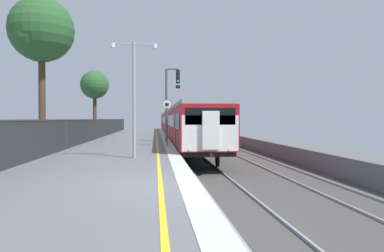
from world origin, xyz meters
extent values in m
cube|color=slate|center=(-2.50, 0.00, -0.50)|extent=(6.40, 110.00, 1.00)
cube|color=silver|center=(0.40, 0.00, 0.01)|extent=(0.60, 110.00, 0.01)
cube|color=yellow|center=(-0.35, 0.00, 0.01)|extent=(0.12, 110.00, 0.01)
cube|color=gray|center=(1.38, 0.00, -0.96)|extent=(0.07, 110.00, 0.08)
cube|color=gray|center=(2.82, 0.00, -0.96)|extent=(0.07, 110.00, 0.08)
cube|color=gray|center=(5.38, 0.00, -0.96)|extent=(0.07, 110.00, 0.08)
cube|color=maroon|center=(2.10, 17.19, 1.27)|extent=(2.80, 19.17, 2.30)
cube|color=black|center=(2.10, 17.19, -0.01)|extent=(2.64, 18.57, 0.25)
cube|color=gray|center=(2.10, 17.19, 2.54)|extent=(2.68, 19.17, 0.24)
cube|color=black|center=(0.69, 17.19, 1.57)|extent=(0.02, 17.57, 0.84)
cube|color=red|center=(0.69, 12.40, 1.17)|extent=(0.03, 1.10, 1.90)
cube|color=red|center=(0.69, 21.98, 1.17)|extent=(0.03, 1.10, 1.90)
cylinder|color=black|center=(1.32, 10.20, -0.50)|extent=(0.12, 0.84, 0.84)
cylinder|color=black|center=(2.88, 10.20, -0.50)|extent=(0.12, 0.84, 0.84)
cylinder|color=black|center=(1.32, 24.17, -0.50)|extent=(0.12, 0.84, 0.84)
cylinder|color=black|center=(2.88, 24.17, -0.50)|extent=(0.12, 0.84, 0.84)
cube|color=maroon|center=(2.10, 36.95, 1.27)|extent=(2.80, 19.17, 2.30)
cube|color=black|center=(2.10, 36.95, -0.01)|extent=(2.64, 18.57, 0.25)
cube|color=gray|center=(2.10, 36.95, 2.54)|extent=(2.68, 19.17, 0.24)
cube|color=black|center=(0.69, 36.95, 1.57)|extent=(0.02, 17.57, 0.84)
cube|color=red|center=(0.69, 32.16, 1.17)|extent=(0.03, 1.10, 1.90)
cube|color=red|center=(0.69, 41.74, 1.17)|extent=(0.03, 1.10, 1.90)
cylinder|color=black|center=(1.32, 29.97, -0.50)|extent=(0.12, 0.84, 0.84)
cylinder|color=black|center=(2.88, 29.97, -0.50)|extent=(0.12, 0.84, 0.84)
cylinder|color=black|center=(1.32, 43.94, -0.50)|extent=(0.12, 0.84, 0.84)
cylinder|color=black|center=(2.88, 43.94, -0.50)|extent=(0.12, 0.84, 0.84)
cube|color=maroon|center=(2.10, 56.72, 1.27)|extent=(2.80, 19.17, 2.30)
cube|color=black|center=(2.10, 56.72, -0.01)|extent=(2.64, 18.57, 0.25)
cube|color=gray|center=(2.10, 56.72, 2.54)|extent=(2.68, 19.17, 0.24)
cube|color=black|center=(0.69, 56.72, 1.57)|extent=(0.02, 17.57, 0.84)
cube|color=red|center=(0.69, 51.93, 1.17)|extent=(0.03, 1.10, 1.90)
cube|color=red|center=(0.69, 61.51, 1.17)|extent=(0.03, 1.10, 1.90)
cylinder|color=black|center=(1.32, 49.74, -0.50)|extent=(0.12, 0.84, 0.84)
cylinder|color=black|center=(2.88, 49.74, -0.50)|extent=(0.12, 0.84, 0.84)
cylinder|color=black|center=(1.32, 63.70, -0.50)|extent=(0.12, 0.84, 0.84)
cylinder|color=black|center=(2.88, 63.70, -0.50)|extent=(0.12, 0.84, 0.84)
cube|color=silver|center=(2.10, 7.64, 1.02)|extent=(2.70, 0.10, 1.70)
cube|color=black|center=(2.10, 7.63, 1.82)|extent=(2.40, 0.08, 0.80)
cube|color=silver|center=(2.10, 7.50, 1.17)|extent=(0.80, 0.24, 1.80)
cylinder|color=white|center=(1.15, 7.58, 0.27)|extent=(0.18, 0.06, 0.18)
cylinder|color=white|center=(3.05, 7.58, 0.27)|extent=(0.18, 0.06, 0.18)
cylinder|color=black|center=(2.10, 7.35, 0.02)|extent=(0.20, 0.35, 0.20)
cube|color=black|center=(2.10, 36.95, 2.79)|extent=(0.60, 0.90, 0.20)
cylinder|color=#47474C|center=(0.35, 17.85, 2.69)|extent=(0.18, 0.18, 5.39)
cube|color=#47474C|center=(0.80, 17.85, 5.39)|extent=(0.90, 0.12, 0.12)
cube|color=black|center=(1.20, 17.85, 4.84)|extent=(0.28, 0.20, 1.00)
cylinder|color=black|center=(1.20, 17.73, 5.16)|extent=(0.16, 0.04, 0.16)
cylinder|color=black|center=(1.20, 17.73, 4.84)|extent=(0.16, 0.04, 0.16)
cylinder|color=#19D83F|center=(1.20, 17.73, 4.52)|extent=(0.16, 0.04, 0.16)
cube|color=black|center=(1.20, 17.85, 4.09)|extent=(0.32, 0.16, 0.24)
cylinder|color=#59595B|center=(0.25, 13.65, 1.27)|extent=(0.08, 0.08, 2.55)
cylinder|color=black|center=(0.25, 13.65, 2.61)|extent=(0.59, 0.02, 0.59)
cylinder|color=silver|center=(0.25, 13.64, 2.61)|extent=(0.56, 0.02, 0.56)
cube|color=black|center=(0.25, 13.63, 2.61)|extent=(0.24, 0.01, 0.18)
cylinder|color=#93999E|center=(-1.39, 6.62, 2.52)|extent=(0.14, 0.14, 5.04)
cube|color=#93999E|center=(-0.94, 6.62, 4.94)|extent=(0.90, 0.08, 0.08)
cylinder|color=silver|center=(-0.49, 6.62, 4.86)|extent=(0.20, 0.20, 0.18)
cube|color=#93999E|center=(-1.84, 6.62, 4.94)|extent=(0.90, 0.08, 0.08)
cylinder|color=silver|center=(-2.29, 6.62, 4.86)|extent=(0.20, 0.20, 0.18)
cylinder|color=#38383D|center=(-5.45, 11.69, 0.82)|extent=(0.07, 0.07, 1.65)
cylinder|color=#38383D|center=(-5.45, 23.38, 0.82)|extent=(0.07, 0.07, 1.65)
cylinder|color=#38383D|center=(-5.45, 35.06, 0.82)|extent=(0.07, 0.07, 1.65)
cylinder|color=#38383D|center=(-5.45, 46.75, 0.82)|extent=(0.07, 0.07, 1.65)
cylinder|color=#473323|center=(-7.11, 12.92, 2.95)|extent=(0.40, 0.40, 5.90)
sphere|color=#285628|center=(-7.11, 12.92, 6.93)|extent=(3.77, 3.77, 3.77)
sphere|color=#285628|center=(-7.44, 12.33, 6.46)|extent=(2.31, 2.31, 2.31)
cylinder|color=#473323|center=(-7.18, 32.20, 2.33)|extent=(0.41, 0.41, 4.65)
sphere|color=#285628|center=(-7.18, 32.20, 5.51)|extent=(3.13, 3.13, 3.13)
sphere|color=#285628|center=(-7.16, 32.59, 5.12)|extent=(2.19, 2.19, 2.19)
camera|label=1|loc=(-0.48, -9.42, 1.70)|focal=34.29mm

